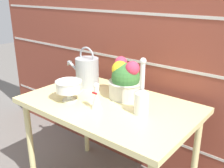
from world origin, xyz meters
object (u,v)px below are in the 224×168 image
(figurine_vase, at_px, (97,99))
(flower_planter, at_px, (125,80))
(crystal_pedestal_bowl, at_px, (69,87))
(watering_can, at_px, (87,71))
(glass_decanter, at_px, (142,97))

(figurine_vase, bearing_deg, flower_planter, 86.26)
(flower_planter, distance_m, figurine_vase, 0.28)
(crystal_pedestal_bowl, height_order, flower_planter, flower_planter)
(figurine_vase, bearing_deg, crystal_pedestal_bowl, -176.27)
(crystal_pedestal_bowl, relative_size, flower_planter, 0.66)
(watering_can, relative_size, figurine_vase, 1.84)
(crystal_pedestal_bowl, relative_size, glass_decanter, 0.52)
(watering_can, distance_m, figurine_vase, 0.45)
(watering_can, relative_size, crystal_pedestal_bowl, 1.79)
(watering_can, bearing_deg, glass_decanter, -15.07)
(flower_planter, distance_m, glass_decanter, 0.28)
(glass_decanter, bearing_deg, crystal_pedestal_bowl, -164.30)
(watering_can, distance_m, glass_decanter, 0.62)
(figurine_vase, bearing_deg, glass_decanter, 25.74)
(flower_planter, height_order, figurine_vase, flower_planter)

